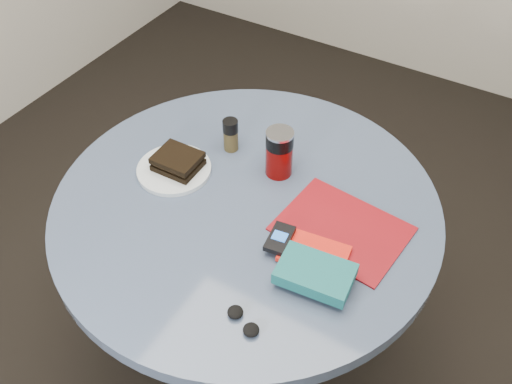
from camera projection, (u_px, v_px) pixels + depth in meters
The scene contains 11 objects.
ground at pixel (249, 350), 1.99m from camera, with size 4.00×4.00×0.00m, color black.
table at pixel (247, 242), 1.58m from camera, with size 1.00×1.00×0.75m.
plate at pixel (174, 169), 1.54m from camera, with size 0.20×0.20×0.01m, color silver.
sandwich at pixel (178, 161), 1.52m from camera, with size 0.12×0.10×0.04m.
soda_can at pixel (279, 153), 1.49m from camera, with size 0.09×0.09×0.14m.
pepper_grinder at pixel (231, 135), 1.58m from camera, with size 0.05×0.05×0.10m.
magazine at pixel (342, 229), 1.40m from camera, with size 0.30×0.22×0.01m, color maroon.
red_book at pixel (314, 254), 1.33m from camera, with size 0.15×0.10×0.01m, color red.
novel at pixel (315, 274), 1.26m from camera, with size 0.17×0.11×0.03m, color #125559.
mp3_player at pixel (280, 238), 1.34m from camera, with size 0.06×0.10×0.02m.
headphones at pixel (243, 321), 1.20m from camera, with size 0.10×0.07×0.02m.
Camera 1 is at (0.54, -0.86, 1.80)m, focal length 40.00 mm.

